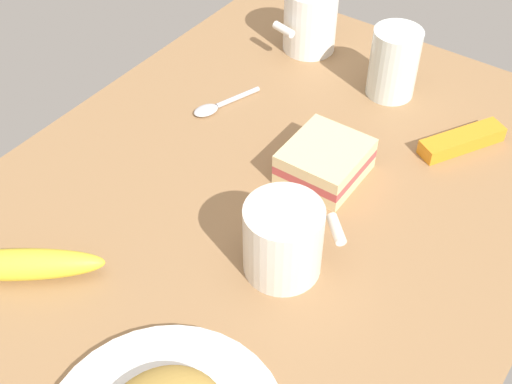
# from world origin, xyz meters

# --- Properties ---
(tabletop) EXTENTS (0.90, 0.64, 0.02)m
(tabletop) POSITION_xyz_m (0.00, 0.00, 0.01)
(tabletop) COLOR #936D47
(tabletop) RESTS_ON ground
(coffee_mug_black) EXTENTS (0.10, 0.10, 0.09)m
(coffee_mug_black) POSITION_xyz_m (0.05, 0.07, 0.06)
(coffee_mug_black) COLOR silver
(coffee_mug_black) RESTS_ON tabletop
(coffee_mug_milky) EXTENTS (0.10, 0.08, 0.10)m
(coffee_mug_milky) POSITION_xyz_m (-0.33, -0.14, 0.07)
(coffee_mug_milky) COLOR white
(coffee_mug_milky) RESTS_ON tabletop
(sandwich_main) EXTENTS (0.10, 0.09, 0.04)m
(sandwich_main) POSITION_xyz_m (-0.10, 0.03, 0.04)
(sandwich_main) COLOR beige
(sandwich_main) RESTS_ON tabletop
(glass_of_milk) EXTENTS (0.07, 0.07, 0.10)m
(glass_of_milk) POSITION_xyz_m (-0.30, 0.02, 0.06)
(glass_of_milk) COLOR silver
(glass_of_milk) RESTS_ON tabletop
(banana) EXTENTS (0.14, 0.17, 0.03)m
(banana) POSITION_xyz_m (0.23, -0.15, 0.04)
(banana) COLOR yellow
(banana) RESTS_ON tabletop
(spoon) EXTENTS (0.11, 0.05, 0.01)m
(spoon) POSITION_xyz_m (-0.13, -0.16, 0.02)
(spoon) COLOR silver
(spoon) RESTS_ON tabletop
(snack_bar) EXTENTS (0.12, 0.08, 0.02)m
(snack_bar) POSITION_xyz_m (-0.25, 0.15, 0.03)
(snack_bar) COLOR orange
(snack_bar) RESTS_ON tabletop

